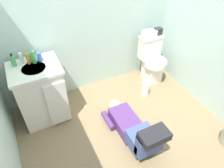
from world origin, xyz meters
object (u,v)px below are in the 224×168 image
(faucet, at_px, (30,58))
(bottle_blue, at_px, (40,57))
(vanity_cabinet, at_px, (41,93))
(soap_dispenser, at_px, (13,61))
(paper_towel_roll, at_px, (145,89))
(toiletry_bag, at_px, (158,31))
(bottle_green, at_px, (33,57))
(bottle_amber, at_px, (28,59))
(toilet, at_px, (152,60))
(tissue_box, at_px, (149,34))
(person_plumber, at_px, (134,128))
(bottle_clear, at_px, (21,58))

(faucet, bearing_deg, bottle_blue, -25.45)
(vanity_cabinet, bearing_deg, soap_dispenser, 146.90)
(paper_towel_roll, bearing_deg, toiletry_bag, 45.35)
(vanity_cabinet, bearing_deg, bottle_green, 70.97)
(toiletry_bag, xyz_separation_m, soap_dispenser, (-2.06, -0.02, 0.08))
(toiletry_bag, height_order, bottle_blue, bottle_blue)
(toiletry_bag, relative_size, bottle_amber, 0.86)
(toilet, xyz_separation_m, tissue_box, (-0.04, 0.09, 0.43))
(faucet, relative_size, person_plumber, 0.09)
(toilet, height_order, vanity_cabinet, vanity_cabinet)
(toilet, distance_m, paper_towel_roll, 0.50)
(person_plumber, xyz_separation_m, paper_towel_roll, (0.58, 0.60, -0.06))
(vanity_cabinet, relative_size, faucet, 8.20)
(bottle_green, bearing_deg, tissue_box, 2.08)
(soap_dispenser, bearing_deg, bottle_green, -9.84)
(toiletry_bag, xyz_separation_m, bottle_green, (-1.84, -0.06, 0.09))
(toilet, distance_m, person_plumber, 1.29)
(toilet, relative_size, bottle_green, 4.76)
(person_plumber, relative_size, bottle_amber, 7.36)
(bottle_clear, bearing_deg, vanity_cabinet, -55.62)
(vanity_cabinet, relative_size, bottle_blue, 6.88)
(bottle_green, xyz_separation_m, paper_towel_roll, (1.43, -0.35, -0.78))
(bottle_green, bearing_deg, paper_towel_roll, -13.67)
(toilet, bearing_deg, bottle_green, 179.04)
(toiletry_bag, bearing_deg, paper_towel_roll, -134.65)
(faucet, bearing_deg, person_plumber, -48.64)
(tissue_box, bearing_deg, toiletry_bag, 0.00)
(vanity_cabinet, distance_m, soap_dispenser, 0.52)
(soap_dispenser, bearing_deg, bottle_blue, -5.65)
(bottle_amber, relative_size, bottle_green, 0.92)
(bottle_blue, bearing_deg, bottle_amber, -179.90)
(vanity_cabinet, height_order, bottle_clear, bottle_clear)
(person_plumber, height_order, paper_towel_roll, person_plumber)
(tissue_box, bearing_deg, toilet, -63.57)
(toilet, height_order, bottle_blue, bottle_blue)
(person_plumber, xyz_separation_m, bottle_blue, (-0.79, 0.96, 0.70))
(bottle_clear, xyz_separation_m, bottle_blue, (0.20, -0.05, -0.01))
(toilet, xyz_separation_m, bottle_clear, (-1.86, 0.09, 0.52))
(toilet, bearing_deg, bottle_clear, 177.36)
(faucet, bearing_deg, paper_towel_roll, -15.52)
(toilet, relative_size, paper_towel_roll, 3.13)
(bottle_green, bearing_deg, vanity_cabinet, -109.03)
(paper_towel_roll, bearing_deg, tissue_box, 58.12)
(person_plumber, distance_m, soap_dispenser, 1.63)
(bottle_amber, bearing_deg, bottle_clear, 144.73)
(vanity_cabinet, relative_size, bottle_clear, 5.95)
(toilet, distance_m, vanity_cabinet, 1.77)
(person_plumber, xyz_separation_m, bottle_green, (-0.86, 0.95, 0.72))
(person_plumber, distance_m, bottle_clear, 1.58)
(bottle_clear, relative_size, bottle_amber, 0.95)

